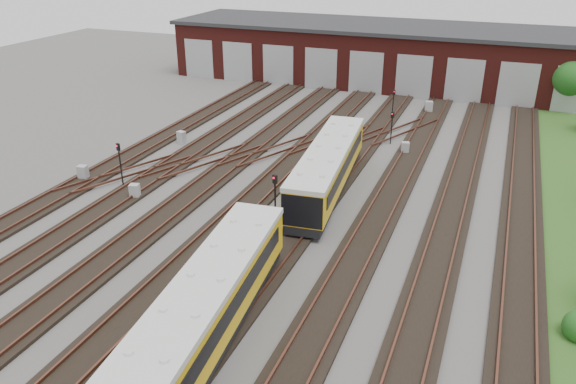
% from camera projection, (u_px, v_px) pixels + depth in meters
% --- Properties ---
extents(ground, '(120.00, 120.00, 0.00)m').
position_uv_depth(ground, '(245.00, 247.00, 30.60)').
color(ground, '#474542').
rests_on(ground, ground).
extents(track_network, '(30.40, 70.00, 0.33)m').
position_uv_depth(track_network, '(247.00, 240.00, 31.11)').
color(track_network, black).
rests_on(track_network, ground).
extents(maintenance_shed, '(51.00, 12.50, 6.35)m').
position_uv_depth(maintenance_shed, '(397.00, 54.00, 63.03)').
color(maintenance_shed, '#521814').
rests_on(maintenance_shed, ground).
extents(metro_train, '(3.83, 45.84, 2.82)m').
position_uv_depth(metro_train, '(208.00, 306.00, 22.81)').
color(metro_train, black).
rests_on(metro_train, ground).
extents(signal_mast_0, '(0.28, 0.27, 3.11)m').
position_uv_depth(signal_mast_0, '(120.00, 159.00, 37.03)').
color(signal_mast_0, black).
rests_on(signal_mast_0, ground).
extents(signal_mast_1, '(0.30, 0.28, 3.34)m').
position_uv_depth(signal_mast_1, '(275.00, 195.00, 31.72)').
color(signal_mast_1, black).
rests_on(signal_mast_1, ground).
extents(signal_mast_2, '(0.26, 0.25, 2.75)m').
position_uv_depth(signal_mast_2, '(393.00, 101.00, 50.89)').
color(signal_mast_2, black).
rests_on(signal_mast_2, ground).
extents(signal_mast_3, '(0.27, 0.25, 2.69)m').
position_uv_depth(signal_mast_3, '(392.00, 124.00, 44.85)').
color(signal_mast_3, black).
rests_on(signal_mast_3, ground).
extents(relay_cabinet_0, '(0.71, 0.63, 1.05)m').
position_uv_depth(relay_cabinet_0, '(83.00, 173.00, 38.73)').
color(relay_cabinet_0, '#A1A4A6').
rests_on(relay_cabinet_0, ground).
extents(relay_cabinet_1, '(0.69, 0.61, 1.01)m').
position_uv_depth(relay_cabinet_1, '(181.00, 137.00, 45.52)').
color(relay_cabinet_1, '#A1A4A6').
rests_on(relay_cabinet_1, ground).
extents(relay_cabinet_2, '(0.70, 0.63, 1.00)m').
position_uv_depth(relay_cabinet_2, '(135.00, 192.00, 36.00)').
color(relay_cabinet_2, '#A1A4A6').
rests_on(relay_cabinet_2, ground).
extents(relay_cabinet_3, '(0.80, 0.72, 1.12)m').
position_uv_depth(relay_cabinet_3, '(429.00, 107.00, 53.25)').
color(relay_cabinet_3, '#A1A4A6').
rests_on(relay_cabinet_3, ground).
extents(relay_cabinet_4, '(0.68, 0.62, 0.95)m').
position_uv_depth(relay_cabinet_4, '(405.00, 148.00, 43.34)').
color(relay_cabinet_4, '#A1A4A6').
rests_on(relay_cabinet_4, ground).
extents(tree_0, '(3.46, 3.46, 5.74)m').
position_uv_depth(tree_0, '(572.00, 73.00, 52.43)').
color(tree_0, black).
rests_on(tree_0, ground).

